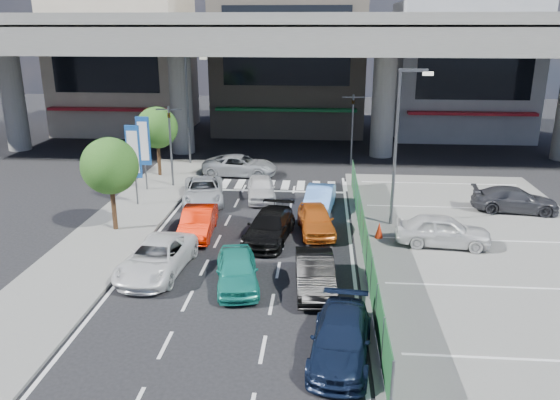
# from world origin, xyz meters

# --- Properties ---
(ground) EXTENTS (120.00, 120.00, 0.00)m
(ground) POSITION_xyz_m (0.00, 0.00, 0.00)
(ground) COLOR black
(ground) RESTS_ON ground
(parking_lot) EXTENTS (12.00, 28.00, 0.06)m
(parking_lot) POSITION_xyz_m (11.00, 2.00, 0.03)
(parking_lot) COLOR slate
(parking_lot) RESTS_ON ground
(sidewalk_left) EXTENTS (4.00, 30.00, 0.12)m
(sidewalk_left) POSITION_xyz_m (-7.00, 4.00, 0.06)
(sidewalk_left) COLOR slate
(sidewalk_left) RESTS_ON ground
(fence_run) EXTENTS (0.16, 22.00, 1.80)m
(fence_run) POSITION_xyz_m (5.30, 1.00, 0.90)
(fence_run) COLOR #1C5228
(fence_run) RESTS_ON ground
(expressway) EXTENTS (64.00, 14.00, 10.75)m
(expressway) POSITION_xyz_m (0.00, 22.00, 8.76)
(expressway) COLOR slate
(expressway) RESTS_ON ground
(building_west) EXTENTS (12.00, 10.90, 13.00)m
(building_west) POSITION_xyz_m (-16.00, 31.97, 6.49)
(building_west) COLOR #AC9F8B
(building_west) RESTS_ON ground
(building_center) EXTENTS (14.00, 10.90, 15.00)m
(building_center) POSITION_xyz_m (0.00, 32.97, 7.49)
(building_center) COLOR gray
(building_center) RESTS_ON ground
(building_east) EXTENTS (12.00, 10.90, 12.00)m
(building_east) POSITION_xyz_m (16.00, 31.97, 5.99)
(building_east) COLOR gray
(building_east) RESTS_ON ground
(traffic_light_left) EXTENTS (1.60, 1.24, 5.20)m
(traffic_light_left) POSITION_xyz_m (-6.20, 12.00, 3.94)
(traffic_light_left) COLOR #595B60
(traffic_light_left) RESTS_ON ground
(traffic_light_right) EXTENTS (1.60, 1.24, 5.20)m
(traffic_light_right) POSITION_xyz_m (5.50, 19.00, 3.94)
(traffic_light_right) COLOR #595B60
(traffic_light_right) RESTS_ON ground
(street_lamp_right) EXTENTS (1.65, 0.22, 8.00)m
(street_lamp_right) POSITION_xyz_m (7.17, 6.00, 4.77)
(street_lamp_right) COLOR #595B60
(street_lamp_right) RESTS_ON ground
(street_lamp_left) EXTENTS (1.65, 0.22, 8.00)m
(street_lamp_left) POSITION_xyz_m (-6.33, 18.00, 4.77)
(street_lamp_left) COLOR #595B60
(street_lamp_left) RESTS_ON ground
(signboard_near) EXTENTS (0.80, 0.14, 4.70)m
(signboard_near) POSITION_xyz_m (-7.20, 7.99, 3.06)
(signboard_near) COLOR #595B60
(signboard_near) RESTS_ON ground
(signboard_far) EXTENTS (0.80, 0.14, 4.70)m
(signboard_far) POSITION_xyz_m (-7.60, 10.99, 3.06)
(signboard_far) COLOR #595B60
(signboard_far) RESTS_ON ground
(tree_near) EXTENTS (2.80, 2.80, 4.80)m
(tree_near) POSITION_xyz_m (-7.00, 4.00, 3.39)
(tree_near) COLOR #382314
(tree_near) RESTS_ON ground
(tree_far) EXTENTS (2.80, 2.80, 4.80)m
(tree_far) POSITION_xyz_m (-7.80, 14.50, 3.39)
(tree_far) COLOR #382314
(tree_far) RESTS_ON ground
(minivan_navy_back) EXTENTS (2.27, 4.63, 1.30)m
(minivan_navy_back) POSITION_xyz_m (4.07, -6.21, 0.65)
(minivan_navy_back) COLOR black
(minivan_navy_back) RESTS_ON ground
(sedan_white_mid_left) EXTENTS (2.68, 5.13, 1.38)m
(sedan_white_mid_left) POSITION_xyz_m (-3.44, -0.68, 0.69)
(sedan_white_mid_left) COLOR white
(sedan_white_mid_left) RESTS_ON ground
(taxi_teal_mid) EXTENTS (2.35, 4.28, 1.38)m
(taxi_teal_mid) POSITION_xyz_m (0.09, -1.58, 0.69)
(taxi_teal_mid) COLOR teal
(taxi_teal_mid) RESTS_ON ground
(hatch_black_mid_right) EXTENTS (1.77, 4.29, 1.38)m
(hatch_black_mid_right) POSITION_xyz_m (3.18, -1.67, 0.69)
(hatch_black_mid_right) COLOR black
(hatch_black_mid_right) RESTS_ON ground
(taxi_orange_left) EXTENTS (1.73, 4.28, 1.38)m
(taxi_orange_left) POSITION_xyz_m (-2.69, 3.77, 0.69)
(taxi_orange_left) COLOR red
(taxi_orange_left) RESTS_ON ground
(sedan_black_mid) EXTENTS (2.52, 4.96, 1.38)m
(sedan_black_mid) POSITION_xyz_m (0.89, 3.39, 0.69)
(sedan_black_mid) COLOR black
(sedan_black_mid) RESTS_ON ground
(taxi_orange_right) EXTENTS (2.20, 4.24, 1.38)m
(taxi_orange_right) POSITION_xyz_m (3.11, 4.56, 0.69)
(taxi_orange_right) COLOR #BD5415
(taxi_orange_right) RESTS_ON ground
(wagon_silver_front_left) EXTENTS (3.22, 5.32, 1.38)m
(wagon_silver_front_left) POSITION_xyz_m (-3.57, 9.06, 0.69)
(wagon_silver_front_left) COLOR #B0B4B9
(wagon_silver_front_left) RESTS_ON ground
(sedan_white_front_mid) EXTENTS (2.20, 4.24, 1.38)m
(sedan_white_front_mid) POSITION_xyz_m (-0.24, 9.86, 0.69)
(sedan_white_front_mid) COLOR silver
(sedan_white_front_mid) RESTS_ON ground
(kei_truck_front_right) EXTENTS (1.92, 4.33, 1.38)m
(kei_truck_front_right) POSITION_xyz_m (3.25, 8.00, 0.69)
(kei_truck_front_right) COLOR #5087DE
(kei_truck_front_right) RESTS_ON ground
(crossing_wagon_silver) EXTENTS (5.22, 2.61, 1.42)m
(crossing_wagon_silver) POSITION_xyz_m (-2.31, 15.19, 0.71)
(crossing_wagon_silver) COLOR #A0A5A8
(crossing_wagon_silver) RESTS_ON ground
(parked_sedan_white) EXTENTS (4.53, 2.21, 1.49)m
(parked_sedan_white) POSITION_xyz_m (9.07, 3.26, 0.80)
(parked_sedan_white) COLOR silver
(parked_sedan_white) RESTS_ON parking_lot
(parked_sedan_dgrey) EXTENTS (4.78, 2.38, 1.33)m
(parked_sedan_dgrey) POSITION_xyz_m (14.07, 8.62, 0.73)
(parked_sedan_dgrey) COLOR #34353A
(parked_sedan_dgrey) RESTS_ON parking_lot
(traffic_cone) EXTENTS (0.47, 0.47, 0.78)m
(traffic_cone) POSITION_xyz_m (6.20, 3.99, 0.45)
(traffic_cone) COLOR red
(traffic_cone) RESTS_ON parking_lot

